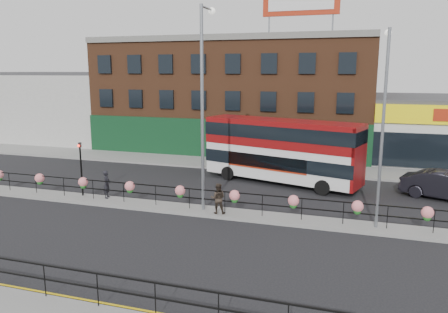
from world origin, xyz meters
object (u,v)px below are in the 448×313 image
(double_decker_bus, at_px, (282,145))
(pedestrian_b, at_px, (218,198))
(lamp_column_west, at_px, (204,91))
(lamp_column_east, at_px, (384,112))
(car, at_px, (447,186))
(pedestrian_a, at_px, (107,184))

(double_decker_bus, xyz_separation_m, pedestrian_b, (-1.91, -7.67, -1.67))
(double_decker_bus, relative_size, pedestrian_b, 6.71)
(lamp_column_west, xyz_separation_m, lamp_column_east, (8.75, -0.05, -0.81))
(car, bearing_deg, pedestrian_b, 139.76)
(double_decker_bus, xyz_separation_m, lamp_column_west, (-2.86, -7.04, 3.77))
(pedestrian_a, height_order, lamp_column_west, lamp_column_west)
(double_decker_bus, xyz_separation_m, lamp_column_east, (5.89, -7.09, 2.96))
(double_decker_bus, distance_m, lamp_column_east, 9.68)
(lamp_column_west, bearing_deg, lamp_column_east, -0.32)
(lamp_column_west, bearing_deg, pedestrian_a, 179.09)
(pedestrian_a, bearing_deg, pedestrian_b, -110.69)
(lamp_column_west, bearing_deg, double_decker_bus, 67.89)
(double_decker_bus, distance_m, pedestrian_b, 8.08)
(pedestrian_b, height_order, lamp_column_west, lamp_column_west)
(car, xyz_separation_m, pedestrian_b, (-11.83, -6.90, 0.14))
(car, bearing_deg, lamp_column_east, 166.94)
(pedestrian_a, distance_m, lamp_column_east, 15.56)
(pedestrian_a, distance_m, pedestrian_b, 7.09)
(lamp_column_east, bearing_deg, lamp_column_west, 179.68)
(car, relative_size, lamp_column_east, 0.58)
(car, bearing_deg, pedestrian_a, 127.61)
(lamp_column_east, bearing_deg, double_decker_bus, 129.69)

